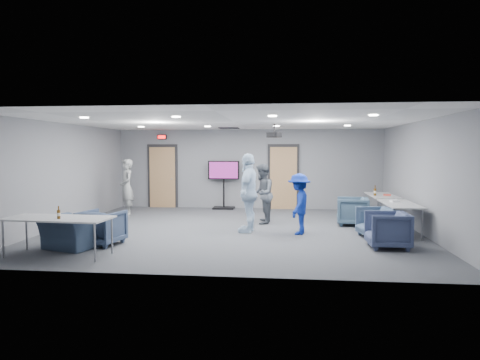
# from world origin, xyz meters

# --- Properties ---
(floor) EXTENTS (9.00, 9.00, 0.00)m
(floor) POSITION_xyz_m (0.00, 0.00, 0.00)
(floor) COLOR #383B3F
(floor) RESTS_ON ground
(ceiling) EXTENTS (9.00, 9.00, 0.00)m
(ceiling) POSITION_xyz_m (0.00, 0.00, 2.70)
(ceiling) COLOR white
(ceiling) RESTS_ON wall_back
(wall_back) EXTENTS (9.00, 0.02, 2.70)m
(wall_back) POSITION_xyz_m (0.00, 4.00, 1.35)
(wall_back) COLOR slate
(wall_back) RESTS_ON floor
(wall_front) EXTENTS (9.00, 0.02, 2.70)m
(wall_front) POSITION_xyz_m (0.00, -4.00, 1.35)
(wall_front) COLOR slate
(wall_front) RESTS_ON floor
(wall_left) EXTENTS (0.02, 8.00, 2.70)m
(wall_left) POSITION_xyz_m (-4.50, 0.00, 1.35)
(wall_left) COLOR slate
(wall_left) RESTS_ON floor
(wall_right) EXTENTS (0.02, 8.00, 2.70)m
(wall_right) POSITION_xyz_m (4.50, 0.00, 1.35)
(wall_right) COLOR slate
(wall_right) RESTS_ON floor
(door_left) EXTENTS (1.06, 0.17, 2.24)m
(door_left) POSITION_xyz_m (-3.00, 3.95, 1.07)
(door_left) COLOR black
(door_left) RESTS_ON wall_back
(door_right) EXTENTS (1.06, 0.17, 2.24)m
(door_right) POSITION_xyz_m (1.20, 3.95, 1.07)
(door_right) COLOR black
(door_right) RESTS_ON wall_back
(exit_sign) EXTENTS (0.32, 0.08, 0.16)m
(exit_sign) POSITION_xyz_m (-3.00, 3.93, 2.45)
(exit_sign) COLOR black
(exit_sign) RESTS_ON wall_back
(hvac_diffuser) EXTENTS (0.60, 0.60, 0.03)m
(hvac_diffuser) POSITION_xyz_m (-0.50, 2.80, 2.69)
(hvac_diffuser) COLOR black
(hvac_diffuser) RESTS_ON ceiling
(downlights) EXTENTS (6.18, 3.78, 0.02)m
(downlights) POSITION_xyz_m (0.00, 0.00, 2.68)
(downlights) COLOR white
(downlights) RESTS_ON ceiling
(person_a) EXTENTS (0.69, 0.75, 1.72)m
(person_a) POSITION_xyz_m (-3.55, 2.00, 0.86)
(person_a) COLOR #9B9D9B
(person_a) RESTS_ON floor
(person_b) EXTENTS (0.64, 0.81, 1.63)m
(person_b) POSITION_xyz_m (0.64, 0.97, 0.81)
(person_b) COLOR #4C525B
(person_b) RESTS_ON floor
(person_c) EXTENTS (0.61, 1.18, 1.92)m
(person_c) POSITION_xyz_m (0.38, -0.25, 0.96)
(person_c) COLOR silver
(person_c) RESTS_ON floor
(person_d) EXTENTS (0.73, 1.03, 1.44)m
(person_d) POSITION_xyz_m (1.60, -0.40, 0.72)
(person_d) COLOR navy
(person_d) RESTS_ON floor
(chair_right_a) EXTENTS (0.91, 0.89, 0.75)m
(chair_right_a) POSITION_xyz_m (3.05, 0.98, 0.37)
(chair_right_a) COLOR #394F64
(chair_right_a) RESTS_ON floor
(chair_right_b) EXTENTS (0.90, 0.88, 0.69)m
(chair_right_b) POSITION_xyz_m (3.35, -0.61, 0.35)
(chair_right_b) COLOR #3B4D67
(chair_right_b) RESTS_ON floor
(chair_right_c) EXTENTS (0.83, 0.80, 0.74)m
(chair_right_c) POSITION_xyz_m (3.35, -1.67, 0.37)
(chair_right_c) COLOR #36405E
(chair_right_c) RESTS_ON floor
(chair_front_a) EXTENTS (0.94, 0.95, 0.74)m
(chair_front_a) POSITION_xyz_m (-2.58, -2.00, 0.37)
(chair_front_a) COLOR #37445F
(chair_front_a) RESTS_ON floor
(chair_front_b) EXTENTS (1.23, 1.14, 0.66)m
(chair_front_b) POSITION_xyz_m (-3.07, -2.40, 0.33)
(chair_front_b) COLOR #34445A
(chair_front_b) RESTS_ON floor
(table_right_a) EXTENTS (0.69, 1.67, 0.73)m
(table_right_a) POSITION_xyz_m (4.00, 1.84, 0.68)
(table_right_a) COLOR #ABADB0
(table_right_a) RESTS_ON floor
(table_right_b) EXTENTS (0.72, 1.74, 0.73)m
(table_right_b) POSITION_xyz_m (4.00, -0.06, 0.68)
(table_right_b) COLOR #ABADB0
(table_right_b) RESTS_ON floor
(table_front_left) EXTENTS (2.02, 0.93, 0.73)m
(table_front_left) POSITION_xyz_m (-2.98, -3.00, 0.69)
(table_front_left) COLOR #ABADB0
(table_front_left) RESTS_ON floor
(bottle_front) EXTENTS (0.06, 0.06, 0.24)m
(bottle_front) POSITION_xyz_m (-2.89, -3.15, 0.82)
(bottle_front) COLOR #56350E
(bottle_front) RESTS_ON table_front_left
(bottle_right) EXTENTS (0.08, 0.08, 0.29)m
(bottle_right) POSITION_xyz_m (3.76, 1.63, 0.84)
(bottle_right) COLOR #56350E
(bottle_right) RESTS_ON table_right_a
(snack_box) EXTENTS (0.22, 0.17, 0.04)m
(snack_box) POSITION_xyz_m (4.09, 1.64, 0.75)
(snack_box) COLOR #C73E31
(snack_box) RESTS_ON table_right_a
(wrapper) EXTENTS (0.23, 0.19, 0.04)m
(wrapper) POSITION_xyz_m (3.94, 0.19, 0.75)
(wrapper) COLOR white
(wrapper) RESTS_ON table_right_b
(tv_stand) EXTENTS (1.07, 0.51, 1.64)m
(tv_stand) POSITION_xyz_m (-0.81, 3.75, 0.93)
(tv_stand) COLOR black
(tv_stand) RESTS_ON floor
(projector) EXTENTS (0.42, 0.40, 0.36)m
(projector) POSITION_xyz_m (0.96, 0.91, 2.40)
(projector) COLOR black
(projector) RESTS_ON ceiling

